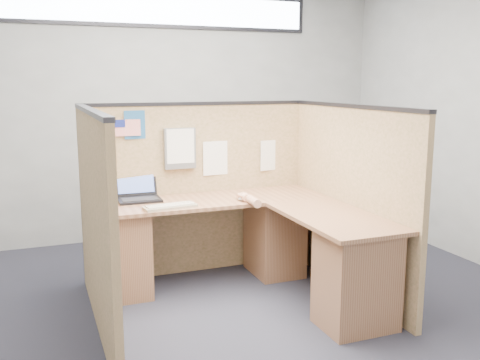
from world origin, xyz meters
name	(u,v)px	position (x,y,z in m)	size (l,w,h in m)	color
floor	(239,312)	(0.00, 0.00, 0.00)	(5.00, 5.00, 0.00)	#20212D
wall_back	(165,110)	(0.00, 2.25, 1.40)	(5.00, 5.00, 0.00)	#929597
clerestory_window	(163,9)	(0.00, 2.23, 2.45)	(3.30, 0.04, 0.38)	#232328
cubicle_partitions	(220,201)	(0.00, 0.43, 0.77)	(2.06, 1.83, 1.53)	olive
l_desk	(248,248)	(0.18, 0.29, 0.39)	(1.95, 1.75, 0.73)	brown
laptop	(138,192)	(-0.57, 0.88, 0.79)	(0.35, 0.34, 0.25)	black
keyboard	(170,206)	(-0.40, 0.48, 0.74)	(0.43, 0.19, 0.03)	gray
mouse	(243,198)	(0.23, 0.52, 0.75)	(0.10, 0.06, 0.04)	#BBBBC0
hand_forearm	(250,199)	(0.24, 0.39, 0.77)	(0.10, 0.36, 0.08)	tan
blue_poster	(135,125)	(-0.56, 0.97, 1.35)	(0.18, 0.00, 0.24)	#1E5289
american_flag	(125,130)	(-0.65, 0.96, 1.31)	(0.22, 0.01, 0.37)	olive
file_holder	(180,148)	(-0.18, 0.94, 1.14)	(0.27, 0.05, 0.35)	slate
paper_left	(216,158)	(0.15, 0.97, 1.03)	(0.24, 0.00, 0.30)	white
paper_right	(271,155)	(0.69, 0.97, 1.03)	(0.22, 0.00, 0.28)	white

